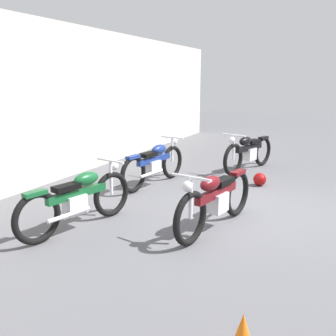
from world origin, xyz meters
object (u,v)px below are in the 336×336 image
at_px(motorcycle_black, 248,152).
at_px(motorcycle_green, 79,199).
at_px(helmet, 260,179).
at_px(motorcycle_blue, 155,164).
at_px(motorcycle_maroon, 215,199).

relative_size(motorcycle_black, motorcycle_green, 1.01).
bearing_deg(motorcycle_green, motorcycle_black, -3.70).
relative_size(helmet, motorcycle_blue, 0.13).
bearing_deg(motorcycle_blue, motorcycle_green, -169.31).
bearing_deg(motorcycle_maroon, helmet, -171.29).
xyz_separation_m(helmet, motorcycle_black, (1.28, 0.58, 0.34)).
distance_m(helmet, motorcycle_maroon, 2.72).
xyz_separation_m(motorcycle_maroon, motorcycle_blue, (1.79, 1.97, -0.00)).
bearing_deg(motorcycle_green, motorcycle_maroon, -52.95).
bearing_deg(helmet, motorcycle_black, 24.34).
height_order(motorcycle_black, motorcycle_maroon, motorcycle_black).
height_order(helmet, motorcycle_maroon, motorcycle_maroon).
height_order(helmet, motorcycle_green, motorcycle_green).
bearing_deg(motorcycle_black, motorcycle_green, 0.65).
xyz_separation_m(motorcycle_blue, motorcycle_green, (-2.65, -0.11, -0.00)).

